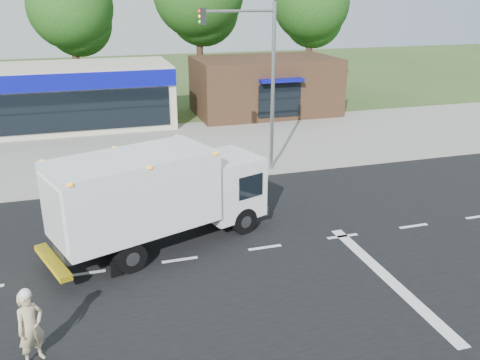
{
  "coord_description": "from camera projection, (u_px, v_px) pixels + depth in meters",
  "views": [
    {
      "loc": [
        -5.38,
        -14.84,
        8.37
      ],
      "look_at": [
        -0.18,
        2.39,
        1.7
      ],
      "focal_mm": 38.0,
      "sensor_mm": 36.0,
      "label": 1
    }
  ],
  "objects": [
    {
      "name": "ground",
      "position": [
        265.0,
        248.0,
        17.69
      ],
      "size": [
        120.0,
        120.0,
        0.0
      ],
      "primitive_type": "plane",
      "color": "#385123",
      "rests_on": "ground"
    },
    {
      "name": "road_asphalt",
      "position": [
        265.0,
        248.0,
        17.69
      ],
      "size": [
        60.0,
        14.0,
        0.02
      ],
      "primitive_type": "cube",
      "color": "black",
      "rests_on": "ground"
    },
    {
      "name": "sidewalk",
      "position": [
        210.0,
        172.0,
        25.03
      ],
      "size": [
        60.0,
        2.4,
        0.12
      ],
      "primitive_type": "cube",
      "color": "gray",
      "rests_on": "ground"
    },
    {
      "name": "parking_apron",
      "position": [
        187.0,
        142.0,
        30.25
      ],
      "size": [
        60.0,
        9.0,
        0.02
      ],
      "primitive_type": "cube",
      "color": "gray",
      "rests_on": "ground"
    },
    {
      "name": "lane_markings",
      "position": [
        317.0,
        260.0,
        16.83
      ],
      "size": [
        55.2,
        7.0,
        0.01
      ],
      "color": "silver",
      "rests_on": "road_asphalt"
    },
    {
      "name": "ems_box_truck",
      "position": [
        157.0,
        193.0,
        17.19
      ],
      "size": [
        8.16,
        4.93,
        3.46
      ],
      "rotation": [
        0.0,
        0.0,
        0.35
      ],
      "color": "black",
      "rests_on": "ground"
    },
    {
      "name": "emergency_worker",
      "position": [
        30.0,
        327.0,
        11.94
      ],
      "size": [
        0.82,
        0.78,
        2.0
      ],
      "rotation": [
        0.0,
        0.0,
        0.66
      ],
      "color": "tan",
      "rests_on": "ground"
    },
    {
      "name": "retail_strip_mall",
      "position": [
        29.0,
        98.0,
        32.45
      ],
      "size": [
        18.0,
        6.2,
        4.0
      ],
      "color": "beige",
      "rests_on": "ground"
    },
    {
      "name": "brown_storefront",
      "position": [
        265.0,
        86.0,
        36.83
      ],
      "size": [
        10.0,
        6.7,
        4.0
      ],
      "color": "#382316",
      "rests_on": "ground"
    },
    {
      "name": "traffic_signal_pole",
      "position": [
        260.0,
        72.0,
        23.44
      ],
      "size": [
        3.51,
        0.25,
        8.0
      ],
      "color": "gray",
      "rests_on": "ground"
    },
    {
      "name": "background_trees",
      "position": [
        138.0,
        6.0,
        40.18
      ],
      "size": [
        36.77,
        7.39,
        12.1
      ],
      "color": "#332114",
      "rests_on": "ground"
    }
  ]
}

